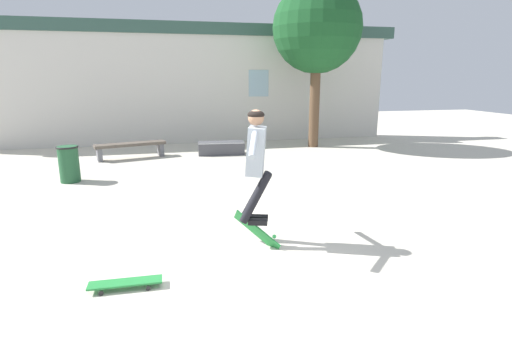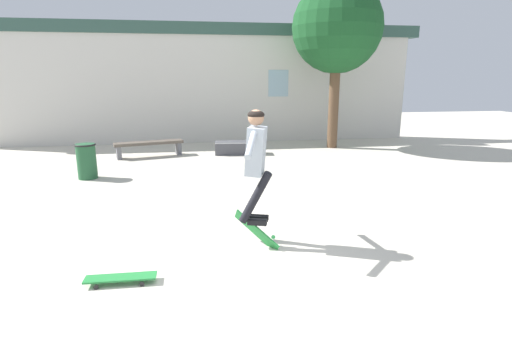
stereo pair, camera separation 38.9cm
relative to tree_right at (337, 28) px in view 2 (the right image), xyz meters
The scene contains 9 objects.
ground_plane 9.87m from the tree_right, 116.93° to the right, with size 40.00×40.00×0.00m, color beige.
building_backdrop 4.77m from the tree_right, 156.07° to the left, with size 15.51×0.52×5.02m.
tree_right is the anchor object (origin of this frame).
park_bench 6.65m from the tree_right, behind, with size 1.96×0.88×0.44m.
skate_ledge 4.75m from the tree_right, 168.07° to the right, with size 1.38×0.61×0.38m.
trash_bin 8.17m from the tree_right, 155.79° to the right, with size 0.46×0.46×0.79m.
skater 8.44m from the tree_right, 116.53° to the right, with size 0.49×1.25×1.54m.
skateboard_flipping 8.85m from the tree_right, 116.34° to the right, with size 0.55×0.52×0.56m.
skateboard_resting 10.32m from the tree_right, 123.06° to the right, with size 0.78×0.22×0.08m.
Camera 2 is at (-0.25, -4.17, 2.25)m, focal length 28.00 mm.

